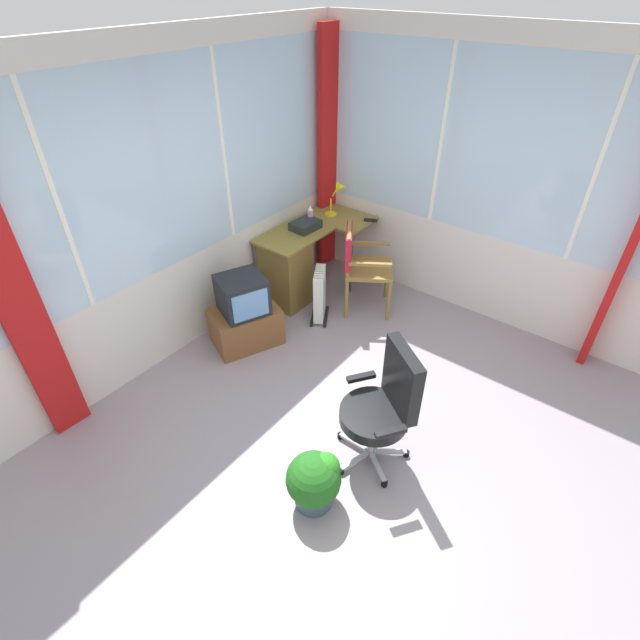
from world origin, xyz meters
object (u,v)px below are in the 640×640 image
(tv_remote, at_px, (371,220))
(office_chair, at_px, (385,402))
(tv_on_stand, at_px, (245,315))
(desk_lamp, at_px, (339,193))
(paper_tray, at_px, (305,225))
(space_heater, at_px, (320,293))
(potted_plant, at_px, (315,480))
(spray_bottle, at_px, (310,215))
(wooden_armchair, at_px, (358,258))
(desk, at_px, (289,267))

(tv_remote, xyz_separation_m, office_chair, (-2.06, -1.47, -0.21))
(tv_remote, height_order, tv_on_stand, tv_remote)
(office_chair, distance_m, tv_on_stand, 1.83)
(desk_lamp, relative_size, office_chair, 0.37)
(paper_tray, xyz_separation_m, tv_on_stand, (-1.12, -0.15, -0.48))
(space_heater, relative_size, potted_plant, 1.29)
(desk_lamp, relative_size, potted_plant, 0.84)
(spray_bottle, relative_size, paper_tray, 0.72)
(desk_lamp, relative_size, tv_remote, 2.51)
(office_chair, height_order, space_heater, office_chair)
(spray_bottle, height_order, paper_tray, spray_bottle)
(paper_tray, relative_size, space_heater, 0.52)
(spray_bottle, bearing_deg, paper_tray, -163.98)
(spray_bottle, bearing_deg, wooden_armchair, -96.96)
(paper_tray, xyz_separation_m, wooden_armchair, (0.05, -0.65, -0.20))
(paper_tray, distance_m, wooden_armchair, 0.69)
(tv_remote, distance_m, office_chair, 2.54)
(paper_tray, height_order, space_heater, paper_tray)
(space_heater, bearing_deg, tv_on_stand, 158.46)
(paper_tray, xyz_separation_m, space_heater, (-0.33, -0.46, -0.52))
(wooden_armchair, bearing_deg, paper_tray, 94.49)
(desk, bearing_deg, wooden_armchair, -63.59)
(desk_lamp, distance_m, spray_bottle, 0.43)
(desk, bearing_deg, spray_bottle, 3.79)
(tv_remote, relative_size, potted_plant, 0.33)
(desk, distance_m, paper_tray, 0.48)
(wooden_armchair, bearing_deg, spray_bottle, 83.04)
(desk_lamp, height_order, space_heater, desk_lamp)
(space_heater, bearing_deg, office_chair, -127.66)
(desk_lamp, xyz_separation_m, spray_bottle, (-0.40, 0.09, -0.14))
(spray_bottle, height_order, potted_plant, spray_bottle)
(desk_lamp, height_order, paper_tray, desk_lamp)
(desk_lamp, relative_size, wooden_armchair, 0.40)
(office_chair, relative_size, tv_on_stand, 1.33)
(tv_on_stand, distance_m, space_heater, 0.85)
(spray_bottle, relative_size, wooden_armchair, 0.23)
(spray_bottle, height_order, office_chair, office_chair)
(office_chair, distance_m, space_heater, 1.87)
(office_chair, bearing_deg, potted_plant, 167.24)
(tv_on_stand, bearing_deg, desk, 10.54)
(tv_on_stand, bearing_deg, office_chair, -100.95)
(spray_bottle, bearing_deg, office_chair, -129.24)
(desk, bearing_deg, tv_on_stand, -169.46)
(paper_tray, distance_m, space_heater, 0.77)
(tv_remote, distance_m, spray_bottle, 0.68)
(desk_lamp, xyz_separation_m, wooden_armchair, (-0.48, -0.60, -0.40))
(wooden_armchair, height_order, tv_on_stand, wooden_armchair)
(paper_tray, bearing_deg, tv_remote, -37.00)
(desk, relative_size, spray_bottle, 6.10)
(desk_lamp, distance_m, tv_remote, 0.47)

